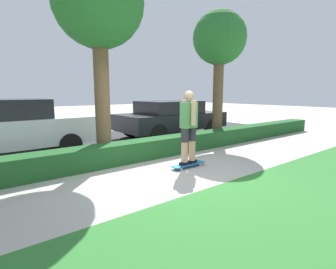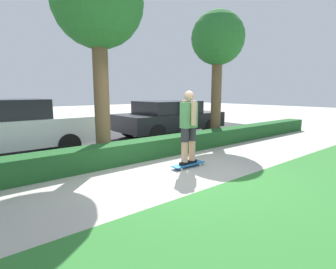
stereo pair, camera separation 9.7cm
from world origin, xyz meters
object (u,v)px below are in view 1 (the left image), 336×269
Objects in this scene: tree_mid at (99,6)px; parked_car_front at (5,128)px; skater_person at (189,126)px; parked_car_middle at (171,118)px; tree_far at (219,41)px; skateboard at (188,164)px.

tree_mid is 1.10× the size of parked_car_front.
parked_car_front is at bearing 130.43° from skater_person.
parked_car_middle is at bearing 26.92° from tree_mid.
tree_far is 3.33m from parked_car_middle.
tree_mid is at bearing -47.31° from parked_car_front.
parked_car_front is at bearing 179.10° from parked_car_middle.
skateboard is at bearing -149.21° from tree_far.
parked_car_front is at bearing 163.43° from tree_far.
skateboard is 4.28m from tree_mid.
tree_far is 1.01× the size of parked_car_front.
parked_car_middle is at bearing 56.20° from skater_person.
parked_car_front is 5.64m from parked_car_middle.
skater_person is 4.93m from parked_car_front.
tree_far is at bearing -68.88° from parked_car_middle.
skateboard is 0.20× the size of parked_car_front.
skateboard is at bearing -53.33° from tree_mid.
skateboard is 0.92m from skater_person.
skater_person reaches higher than parked_car_middle.
tree_far is 7.12m from parked_car_front.
tree_far is at bearing 1.51° from tree_mid.
tree_mid is (-1.30, 1.75, 3.69)m from skateboard.
parked_car_front reaches higher than parked_car_middle.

